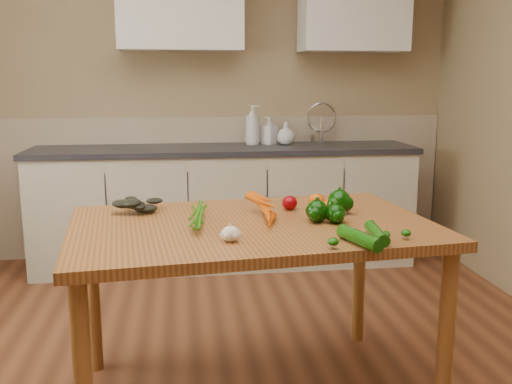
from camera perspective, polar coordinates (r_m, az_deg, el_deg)
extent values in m
cube|color=#9A825C|center=(4.55, -6.11, 9.97)|extent=(4.00, 0.02, 2.60)
cube|color=tan|center=(4.60, -5.91, 0.58)|extent=(3.98, 0.03, 1.10)
cube|color=#B5B097|center=(4.34, -3.12, -1.62)|extent=(2.80, 0.60, 0.86)
cube|color=#2C2C31|center=(4.27, -3.19, 4.28)|extent=(2.84, 0.64, 0.04)
cube|color=#99999E|center=(4.40, 7.07, 3.90)|extent=(0.55, 0.42, 0.10)
cylinder|color=silver|center=(4.56, 6.56, 6.44)|extent=(0.02, 0.02, 0.24)
cube|color=silver|center=(4.39, -7.60, 18.40)|extent=(0.90, 0.35, 0.70)
cube|color=silver|center=(4.58, 9.75, 18.03)|extent=(0.80, 0.35, 0.70)
cube|color=#9A5C2C|center=(2.41, -0.40, -3.55)|extent=(1.59, 1.11, 0.04)
cylinder|color=#945F2B|center=(2.44, 18.43, -14.03)|extent=(0.06, 0.06, 0.76)
cylinder|color=#945F2B|center=(2.87, -16.00, -9.91)|extent=(0.06, 0.06, 0.76)
cylinder|color=#945F2B|center=(3.12, 10.28, -7.97)|extent=(0.06, 0.06, 0.76)
imported|color=silver|center=(4.38, -0.36, 6.73)|extent=(0.15, 0.15, 0.30)
imported|color=silver|center=(4.43, 1.36, 6.17)|extent=(0.14, 0.14, 0.21)
imported|color=silver|center=(4.39, 3.00, 5.88)|extent=(0.15, 0.15, 0.17)
ellipsoid|color=white|center=(2.12, -2.57, -4.20)|extent=(0.07, 0.07, 0.06)
sphere|color=black|center=(2.41, 6.13, -1.92)|extent=(0.09, 0.09, 0.09)
sphere|color=black|center=(2.58, 8.33, -0.97)|extent=(0.10, 0.10, 0.10)
sphere|color=black|center=(2.40, 7.99, -2.17)|extent=(0.08, 0.08, 0.08)
ellipsoid|color=#7F0209|center=(2.63, 3.39, -1.08)|extent=(0.07, 0.07, 0.07)
ellipsoid|color=#DD5005|center=(2.69, 6.07, -0.86)|extent=(0.07, 0.07, 0.07)
ellipsoid|color=#DD5005|center=(2.63, 7.43, -1.25)|extent=(0.06, 0.06, 0.06)
cylinder|color=#0D4107|center=(2.19, 11.97, -4.05)|extent=(0.07, 0.23, 0.05)
cylinder|color=#0D4107|center=(2.11, 10.31, -4.55)|extent=(0.12, 0.23, 0.05)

